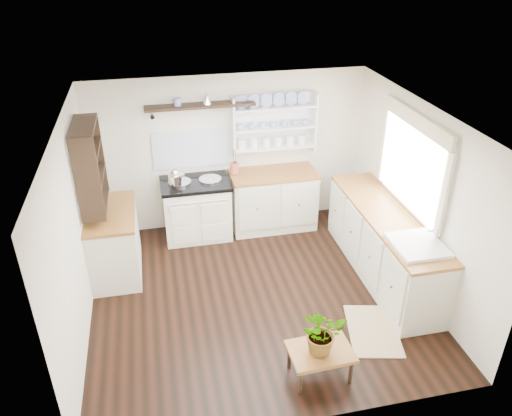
# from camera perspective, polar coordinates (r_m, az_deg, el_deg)

# --- Properties ---
(floor) EXTENTS (4.00, 3.80, 0.01)m
(floor) POSITION_cam_1_polar(r_m,az_deg,el_deg) (6.34, 0.07, -9.86)
(floor) COLOR black
(floor) RESTS_ON ground
(wall_back) EXTENTS (4.00, 0.02, 2.30)m
(wall_back) POSITION_cam_1_polar(r_m,az_deg,el_deg) (7.37, -3.09, 6.38)
(wall_back) COLOR beige
(wall_back) RESTS_ON ground
(wall_right) EXTENTS (0.02, 3.80, 2.30)m
(wall_right) POSITION_cam_1_polar(r_m,az_deg,el_deg) (6.37, 17.94, 1.14)
(wall_right) COLOR beige
(wall_right) RESTS_ON ground
(wall_left) EXTENTS (0.02, 3.80, 2.30)m
(wall_left) POSITION_cam_1_polar(r_m,az_deg,el_deg) (5.67, -20.10, -2.88)
(wall_left) COLOR beige
(wall_left) RESTS_ON ground
(ceiling) EXTENTS (4.00, 3.80, 0.01)m
(ceiling) POSITION_cam_1_polar(r_m,az_deg,el_deg) (5.22, 0.09, 10.24)
(ceiling) COLOR white
(ceiling) RESTS_ON wall_back
(window) EXTENTS (0.08, 1.55, 1.22)m
(window) POSITION_cam_1_polar(r_m,az_deg,el_deg) (6.29, 17.46, 5.06)
(window) COLOR white
(window) RESTS_ON wall_right
(aga_cooker) EXTENTS (0.98, 0.69, 0.91)m
(aga_cooker) POSITION_cam_1_polar(r_m,az_deg,el_deg) (7.32, -6.77, -0.06)
(aga_cooker) COLOR white
(aga_cooker) RESTS_ON floor
(back_cabinets) EXTENTS (1.27, 0.63, 0.90)m
(back_cabinets) POSITION_cam_1_polar(r_m,az_deg,el_deg) (7.51, 1.94, 1.03)
(back_cabinets) COLOR silver
(back_cabinets) RESTS_ON floor
(right_cabinets) EXTENTS (0.62, 2.43, 0.90)m
(right_cabinets) POSITION_cam_1_polar(r_m,az_deg,el_deg) (6.65, 14.39, -3.98)
(right_cabinets) COLOR silver
(right_cabinets) RESTS_ON floor
(belfast_sink) EXTENTS (0.55, 0.60, 0.45)m
(belfast_sink) POSITION_cam_1_polar(r_m,az_deg,el_deg) (5.92, 17.83, -5.01)
(belfast_sink) COLOR white
(belfast_sink) RESTS_ON right_cabinets
(left_cabinets) EXTENTS (0.62, 1.13, 0.90)m
(left_cabinets) POSITION_cam_1_polar(r_m,az_deg,el_deg) (6.75, -15.89, -3.67)
(left_cabinets) COLOR silver
(left_cabinets) RESTS_ON floor
(plate_rack) EXTENTS (1.20, 0.22, 0.90)m
(plate_rack) POSITION_cam_1_polar(r_m,az_deg,el_deg) (7.32, 1.97, 9.63)
(plate_rack) COLOR white
(plate_rack) RESTS_ON wall_back
(high_shelf) EXTENTS (1.50, 0.29, 0.16)m
(high_shelf) POSITION_cam_1_polar(r_m,az_deg,el_deg) (6.95, -6.41, 11.49)
(high_shelf) COLOR black
(high_shelf) RESTS_ON wall_back
(left_shelving) EXTENTS (0.28, 0.80, 1.05)m
(left_shelving) POSITION_cam_1_polar(r_m,az_deg,el_deg) (6.27, -18.49, 4.64)
(left_shelving) COLOR black
(left_shelving) RESTS_ON wall_left
(kettle) EXTENTS (0.19, 0.19, 0.23)m
(kettle) POSITION_cam_1_polar(r_m,az_deg,el_deg) (6.93, -9.24, 3.54)
(kettle) COLOR silver
(kettle) RESTS_ON aga_cooker
(utensil_crock) EXTENTS (0.13, 0.13, 0.15)m
(utensil_crock) POSITION_cam_1_polar(r_m,az_deg,el_deg) (7.24, -2.49, 4.55)
(utensil_crock) COLOR #AF4D40
(utensil_crock) RESTS_ON back_cabinets
(center_table) EXTENTS (0.65, 0.47, 0.34)m
(center_table) POSITION_cam_1_polar(r_m,az_deg,el_deg) (5.22, 7.37, -16.16)
(center_table) COLOR brown
(center_table) RESTS_ON floor
(potted_plant) EXTENTS (0.46, 0.41, 0.48)m
(potted_plant) POSITION_cam_1_polar(r_m,az_deg,el_deg) (5.02, 7.58, -13.87)
(potted_plant) COLOR #3F7233
(potted_plant) RESTS_ON center_table
(floor_rug) EXTENTS (0.73, 0.95, 0.02)m
(floor_rug) POSITION_cam_1_polar(r_m,az_deg,el_deg) (5.99, 13.20, -13.47)
(floor_rug) COLOR #9D805B
(floor_rug) RESTS_ON floor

